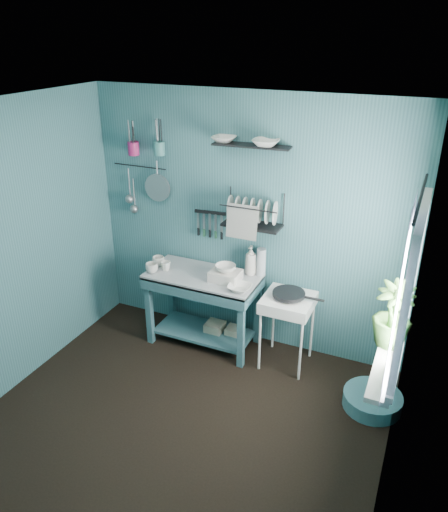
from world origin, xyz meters
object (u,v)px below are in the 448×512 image
at_px(wash_tub, 225,276).
at_px(soap_bottle, 251,260).
at_px(mug_mid, 166,266).
at_px(colander, 157,188).
at_px(water_bottle, 261,262).
at_px(utensil_cup_teal, 159,148).
at_px(mug_left, 152,268).
at_px(hotplate_stand, 286,331).
at_px(potted_plant, 393,314).
at_px(storage_tin_large, 215,332).
at_px(mug_right, 158,261).
at_px(utensil_cup_magenta, 133,148).
at_px(work_counter, 204,309).
at_px(dish_rack, 252,210).
at_px(storage_tin_small, 234,336).
at_px(floor_basin, 372,400).
at_px(frying_pan, 289,294).

xyz_separation_m(wash_tub, soap_bottle, (0.17, 0.22, 0.10)).
relative_size(mug_mid, colander, 0.36).
bearing_deg(water_bottle, utensil_cup_teal, 179.90).
bearing_deg(mug_left, wash_tub, 10.86).
height_order(hotplate_stand, potted_plant, potted_plant).
bearing_deg(wash_tub, storage_tin_large, 154.98).
relative_size(mug_left, utensil_cup_teal, 0.95).
bearing_deg(soap_bottle, mug_right, -167.74).
distance_m(utensil_cup_magenta, colander, 0.45).
bearing_deg(utensil_cup_magenta, mug_mid, -31.05).
height_order(work_counter, utensil_cup_magenta, utensil_cup_magenta).
distance_m(work_counter, storage_tin_large, 0.30).
height_order(dish_rack, colander, colander).
bearing_deg(colander, work_counter, -22.20).
distance_m(soap_bottle, storage_tin_large, 0.89).
bearing_deg(dish_rack, storage_tin_small, -148.80).
xyz_separation_m(soap_bottle, colander, (-1.04, 0.05, 0.59)).
distance_m(wash_tub, utensil_cup_teal, 1.38).
xyz_separation_m(utensil_cup_magenta, floor_basin, (2.60, -0.51, -1.83)).
bearing_deg(soap_bottle, water_bottle, 11.31).
xyz_separation_m(frying_pan, floor_basin, (0.88, -0.30, -0.70)).
distance_m(work_counter, utensil_cup_magenta, 1.74).
distance_m(storage_tin_small, floor_basin, 1.50).
relative_size(hotplate_stand, frying_pan, 2.42).
bearing_deg(floor_basin, storage_tin_large, 168.29).
height_order(frying_pan, utensil_cup_magenta, utensil_cup_magenta).
bearing_deg(dish_rack, wash_tub, -137.03).
relative_size(work_counter, hotplate_stand, 1.52).
relative_size(hotplate_stand, storage_tin_small, 3.63).
bearing_deg(frying_pan, storage_tin_small, 172.38).
bearing_deg(dish_rack, soap_bottle, 113.41).
height_order(mug_right, utensil_cup_magenta, utensil_cup_magenta).
bearing_deg(frying_pan, storage_tin_large, 176.54).
height_order(wash_tub, water_bottle, water_bottle).
height_order(mug_left, floor_basin, mug_left).
height_order(soap_bottle, floor_basin, soap_bottle).
height_order(mug_mid, storage_tin_large, mug_mid).
relative_size(mug_right, soap_bottle, 0.41).
bearing_deg(potted_plant, work_counter, 163.35).
distance_m(utensil_cup_teal, potted_plant, 2.62).
height_order(hotplate_stand, frying_pan, frying_pan).
distance_m(work_counter, utensil_cup_teal, 1.64).
distance_m(potted_plant, floor_basin, 1.05).
bearing_deg(wash_tub, utensil_cup_magenta, 167.58).
relative_size(mug_right, utensil_cup_teal, 0.95).
xyz_separation_m(water_bottle, storage_tin_large, (-0.42, -0.17, -0.81)).
bearing_deg(mug_left, storage_tin_small, 17.10).
bearing_deg(potted_plant, dish_rack, 152.62).
bearing_deg(soap_bottle, potted_plant, -28.05).
distance_m(utensil_cup_magenta, potted_plant, 2.88).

